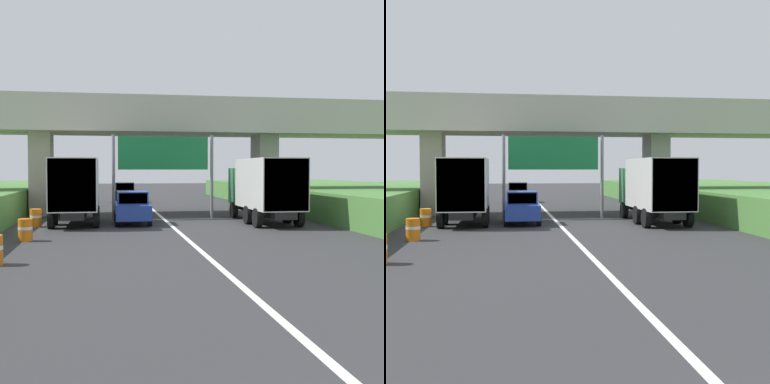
{
  "view_description": "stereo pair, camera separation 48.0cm",
  "coord_description": "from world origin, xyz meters",
  "views": [
    {
      "loc": [
        -3.27,
        -2.63,
        2.88
      ],
      "look_at": [
        0.0,
        16.71,
        2.0
      ],
      "focal_mm": 47.61,
      "sensor_mm": 36.0,
      "label": 1
    },
    {
      "loc": [
        -2.8,
        -2.71,
        2.88
      ],
      "look_at": [
        0.0,
        16.71,
        2.0
      ],
      "focal_mm": 47.61,
      "sensor_mm": 36.0,
      "label": 2
    }
  ],
  "objects": [
    {
      "name": "lane_centre_stripe",
      "position": [
        0.0,
        24.3,
        0.0
      ],
      "size": [
        0.2,
        88.6,
        0.01
      ],
      "primitive_type": "cube",
      "color": "white",
      "rests_on": "ground"
    },
    {
      "name": "overpass_bridge",
      "position": [
        0.0,
        30.38,
        5.5
      ],
      "size": [
        40.0,
        4.8,
        7.36
      ],
      "color": "#ADA89E",
      "rests_on": "ground"
    },
    {
      "name": "overhead_highway_sign",
      "position": [
        0.0,
        26.59,
        3.53
      ],
      "size": [
        5.88,
        0.18,
        4.86
      ],
      "color": "slate",
      "rests_on": "ground"
    },
    {
      "name": "truck_yellow",
      "position": [
        -4.84,
        24.95,
        1.93
      ],
      "size": [
        2.44,
        7.3,
        3.44
      ],
      "color": "black",
      "rests_on": "ground"
    },
    {
      "name": "truck_green",
      "position": [
        5.13,
        23.66,
        1.93
      ],
      "size": [
        2.44,
        7.3,
        3.44
      ],
      "color": "black",
      "rests_on": "ground"
    },
    {
      "name": "car_black",
      "position": [
        -1.69,
        41.79,
        0.86
      ],
      "size": [
        1.86,
        4.1,
        1.72
      ],
      "color": "black",
      "rests_on": "ground"
    },
    {
      "name": "car_blue",
      "position": [
        -1.92,
        24.22,
        0.86
      ],
      "size": [
        1.86,
        4.1,
        1.72
      ],
      "color": "#233D9E",
      "rests_on": "ground"
    },
    {
      "name": "construction_barrel_2",
      "position": [
        -6.48,
        18.45,
        0.46
      ],
      "size": [
        0.57,
        0.57,
        0.9
      ],
      "color": "orange",
      "rests_on": "ground"
    },
    {
      "name": "construction_barrel_3",
      "position": [
        -6.74,
        23.56,
        0.46
      ],
      "size": [
        0.57,
        0.57,
        0.9
      ],
      "color": "orange",
      "rests_on": "ground"
    }
  ]
}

